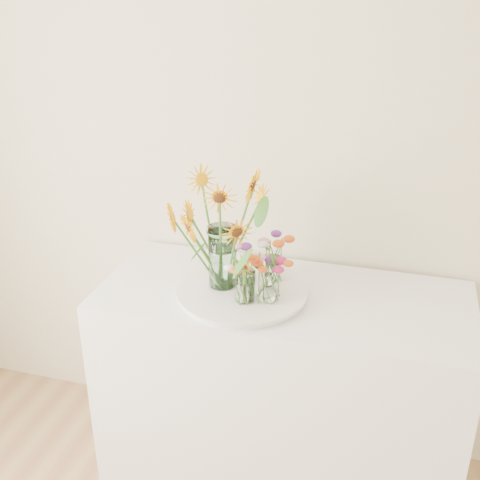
{
  "coord_description": "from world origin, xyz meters",
  "views": [
    {
      "loc": [
        0.26,
        -0.01,
        2.03
      ],
      "look_at": [
        -0.27,
        1.85,
        1.14
      ],
      "focal_mm": 45.0,
      "sensor_mm": 36.0,
      "label": 1
    }
  ],
  "objects_px": {
    "counter": "(280,390)",
    "tray": "(242,293)",
    "mason_jar": "(223,257)",
    "small_vase_a": "(245,287)",
    "small_vase_c": "(273,269)",
    "small_vase_b": "(268,288)"
  },
  "relations": [
    {
      "from": "counter",
      "to": "tray",
      "type": "height_order",
      "value": "tray"
    },
    {
      "from": "mason_jar",
      "to": "small_vase_a",
      "type": "bearing_deg",
      "value": -38.17
    },
    {
      "from": "counter",
      "to": "small_vase_a",
      "type": "relative_size",
      "value": 11.48
    },
    {
      "from": "mason_jar",
      "to": "small_vase_a",
      "type": "xyz_separation_m",
      "value": [
        0.11,
        -0.09,
        -0.06
      ]
    },
    {
      "from": "counter",
      "to": "tray",
      "type": "bearing_deg",
      "value": -158.65
    },
    {
      "from": "small_vase_a",
      "to": "small_vase_c",
      "type": "distance_m",
      "value": 0.19
    },
    {
      "from": "tray",
      "to": "small_vase_a",
      "type": "bearing_deg",
      "value": -66.08
    },
    {
      "from": "small_vase_b",
      "to": "small_vase_c",
      "type": "distance_m",
      "value": 0.16
    },
    {
      "from": "small_vase_a",
      "to": "tray",
      "type": "bearing_deg",
      "value": 113.92
    },
    {
      "from": "small_vase_a",
      "to": "small_vase_b",
      "type": "relative_size",
      "value": 1.08
    },
    {
      "from": "tray",
      "to": "small_vase_b",
      "type": "relative_size",
      "value": 4.13
    },
    {
      "from": "mason_jar",
      "to": "small_vase_a",
      "type": "height_order",
      "value": "mason_jar"
    },
    {
      "from": "tray",
      "to": "mason_jar",
      "type": "height_order",
      "value": "mason_jar"
    },
    {
      "from": "mason_jar",
      "to": "small_vase_c",
      "type": "bearing_deg",
      "value": 28.94
    },
    {
      "from": "small_vase_c",
      "to": "small_vase_a",
      "type": "bearing_deg",
      "value": -107.99
    },
    {
      "from": "small_vase_b",
      "to": "small_vase_c",
      "type": "height_order",
      "value": "small_vase_b"
    },
    {
      "from": "tray",
      "to": "small_vase_c",
      "type": "relative_size",
      "value": 4.65
    },
    {
      "from": "counter",
      "to": "small_vase_b",
      "type": "height_order",
      "value": "small_vase_b"
    },
    {
      "from": "small_vase_c",
      "to": "counter",
      "type": "bearing_deg",
      "value": -41.9
    },
    {
      "from": "tray",
      "to": "small_vase_c",
      "type": "bearing_deg",
      "value": 48.83
    },
    {
      "from": "mason_jar",
      "to": "tray",
      "type": "bearing_deg",
      "value": -8.59
    },
    {
      "from": "small_vase_a",
      "to": "small_vase_c",
      "type": "relative_size",
      "value": 1.22
    }
  ]
}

